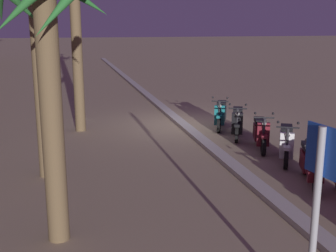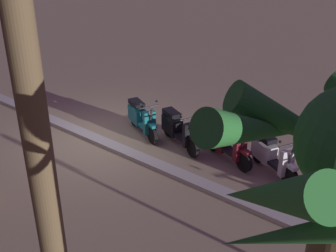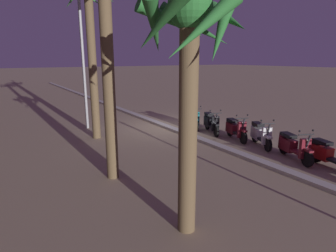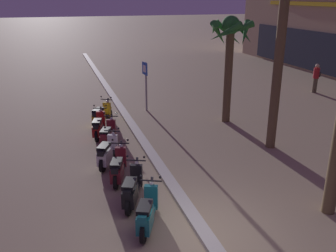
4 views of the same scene
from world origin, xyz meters
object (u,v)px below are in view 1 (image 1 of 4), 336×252
at_px(scooter_white_tail_end, 286,143).
at_px(crossing_sign, 318,201).
at_px(scooter_black_lead_nearest, 237,122).
at_px(scooter_teal_mid_front, 221,114).
at_px(scooter_maroon_far_back, 311,163).
at_px(scooter_maroon_mid_centre, 261,133).
at_px(palm_tree_by_mall_entrance, 47,26).
at_px(street_lamp, 78,4).

distance_m(scooter_white_tail_end, crossing_sign, 6.46).
distance_m(scooter_black_lead_nearest, scooter_teal_mid_front, 1.25).
height_order(scooter_maroon_far_back, scooter_maroon_mid_centre, same).
xyz_separation_m(scooter_teal_mid_front, crossing_sign, (-9.63, 2.42, 1.04)).
distance_m(scooter_maroon_far_back, palm_tree_by_mall_entrance, 6.48).
xyz_separation_m(scooter_maroon_far_back, street_lamp, (8.14, 4.68, 3.76)).
xyz_separation_m(scooter_white_tail_end, scooter_teal_mid_front, (3.90, 0.37, 0.00)).
relative_size(scooter_white_tail_end, scooter_black_lead_nearest, 0.92).
bearing_deg(palm_tree_by_mall_entrance, crossing_sign, -132.08).
height_order(scooter_maroon_mid_centre, scooter_teal_mid_front, same).
xyz_separation_m(scooter_maroon_mid_centre, crossing_sign, (-6.94, 2.63, 1.06)).
height_order(scooter_maroon_mid_centre, crossing_sign, crossing_sign).
xyz_separation_m(scooter_maroon_far_back, scooter_teal_mid_front, (5.51, 0.11, 0.02)).
bearing_deg(street_lamp, crossing_sign, -170.05).
xyz_separation_m(scooter_maroon_mid_centre, scooter_black_lead_nearest, (1.45, 0.12, 0.01)).
bearing_deg(scooter_maroon_mid_centre, scooter_black_lead_nearest, 4.69).
distance_m(scooter_maroon_mid_centre, palm_tree_by_mall_entrance, 7.68).
relative_size(scooter_maroon_mid_centre, street_lamp, 0.24).
bearing_deg(scooter_white_tail_end, scooter_black_lead_nearest, 5.81).
distance_m(scooter_white_tail_end, scooter_teal_mid_front, 3.91).
bearing_deg(palm_tree_by_mall_entrance, scooter_maroon_mid_centre, -53.31).
bearing_deg(scooter_maroon_mid_centre, scooter_teal_mid_front, 4.61).
bearing_deg(crossing_sign, scooter_black_lead_nearest, -16.69).
bearing_deg(street_lamp, scooter_white_tail_end, -142.91).
height_order(scooter_black_lead_nearest, street_lamp, street_lamp).
relative_size(scooter_black_lead_nearest, street_lamp, 0.25).
distance_m(scooter_teal_mid_front, street_lamp, 6.46).
xyz_separation_m(scooter_maroon_far_back, scooter_maroon_mid_centre, (2.82, -0.11, -0.00)).
height_order(scooter_maroon_mid_centre, street_lamp, street_lamp).
xyz_separation_m(scooter_black_lead_nearest, palm_tree_by_mall_entrance, (-5.66, 5.53, 3.04)).
xyz_separation_m(palm_tree_by_mall_entrance, street_lamp, (9.53, -0.87, 0.71)).
bearing_deg(scooter_black_lead_nearest, scooter_teal_mid_front, 4.51).
relative_size(scooter_white_tail_end, scooter_maroon_mid_centre, 0.95).
distance_m(scooter_maroon_mid_centre, scooter_teal_mid_front, 2.70).
bearing_deg(scooter_maroon_far_back, street_lamp, 29.86).
height_order(scooter_maroon_far_back, scooter_teal_mid_front, same).
bearing_deg(crossing_sign, scooter_white_tail_end, -25.91).
height_order(scooter_white_tail_end, scooter_black_lead_nearest, same).
relative_size(crossing_sign, palm_tree_by_mall_entrance, 0.52).
bearing_deg(scooter_teal_mid_front, scooter_maroon_mid_centre, -175.39).
height_order(scooter_maroon_far_back, crossing_sign, crossing_sign).
bearing_deg(scooter_black_lead_nearest, scooter_maroon_far_back, -179.84).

